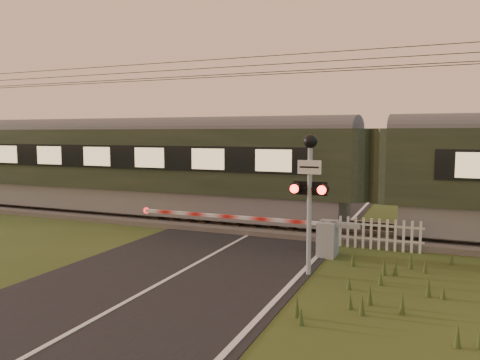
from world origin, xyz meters
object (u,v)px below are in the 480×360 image
at_px(train, 373,172).
at_px(boom_gate, 314,235).
at_px(crossing_signal, 310,179).
at_px(picket_fence, 379,234).

relative_size(train, boom_gate, 5.73).
bearing_deg(train, crossing_signal, -99.70).
height_order(boom_gate, picket_fence, boom_gate).
relative_size(train, picket_fence, 15.98).
xyz_separation_m(train, crossing_signal, (-0.87, -5.07, 0.19)).
distance_m(train, picket_fence, 2.56).
xyz_separation_m(crossing_signal, picket_fence, (1.30, 3.18, -1.86)).
xyz_separation_m(train, boom_gate, (-1.21, -3.14, -1.58)).
relative_size(boom_gate, picket_fence, 2.79).
bearing_deg(crossing_signal, boom_gate, 99.96).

